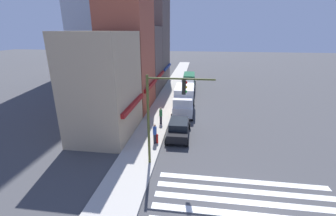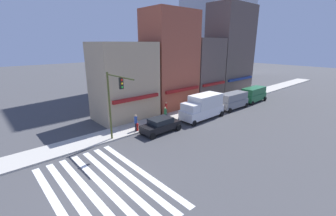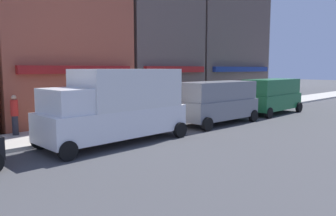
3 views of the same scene
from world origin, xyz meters
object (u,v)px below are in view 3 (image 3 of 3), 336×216
pedestrian_red_jacket (15,114)px  van_grey (218,101)px  box_truck_white (117,105)px  van_green (272,95)px

pedestrian_red_jacket → van_grey: bearing=13.1°
van_grey → pedestrian_red_jacket: 10.22m
van_grey → box_truck_white: bearing=-178.5°
van_green → pedestrian_red_jacket: (-15.45, 3.77, -0.21)m
van_grey → van_green: same height
van_grey → van_green: (5.96, 0.00, 0.00)m
box_truck_white → van_grey: size_ratio=1.23×
box_truck_white → van_green: size_ratio=1.23×
box_truck_white → pedestrian_red_jacket: box_truck_white is taller
box_truck_white → van_grey: (6.73, -0.00, -0.30)m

